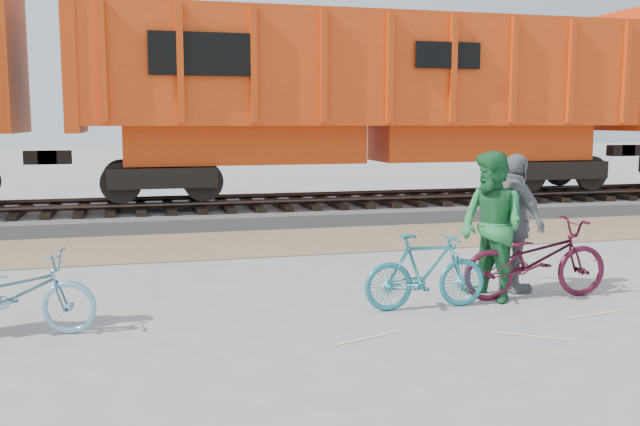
{
  "coord_description": "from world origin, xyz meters",
  "views": [
    {
      "loc": [
        -3.4,
        -7.91,
        2.34
      ],
      "look_at": [
        -0.92,
        1.5,
        1.09
      ],
      "focal_mm": 40.0,
      "sensor_mm": 36.0,
      "label": 1
    }
  ],
  "objects_px": {
    "person_man": "(492,226)",
    "person_woman": "(514,223)",
    "bicycle_blue": "(14,293)",
    "bicycle_teal": "(426,271)",
    "hopper_car_center": "(368,94)",
    "bicycle_maroon": "(536,259)"
  },
  "relations": [
    {
      "from": "person_man",
      "to": "person_woman",
      "type": "distance_m",
      "value": 0.63
    },
    {
      "from": "bicycle_blue",
      "to": "person_woman",
      "type": "bearing_deg",
      "value": -76.13
    },
    {
      "from": "bicycle_blue",
      "to": "bicycle_teal",
      "type": "distance_m",
      "value": 4.81
    },
    {
      "from": "hopper_car_center",
      "to": "bicycle_maroon",
      "type": "distance_m",
      "value": 9.03
    },
    {
      "from": "bicycle_blue",
      "to": "bicycle_teal",
      "type": "bearing_deg",
      "value": -81.42
    },
    {
      "from": "person_man",
      "to": "person_woman",
      "type": "bearing_deg",
      "value": 107.38
    },
    {
      "from": "bicycle_maroon",
      "to": "bicycle_teal",
      "type": "bearing_deg",
      "value": 97.32
    },
    {
      "from": "bicycle_blue",
      "to": "bicycle_maroon",
      "type": "distance_m",
      "value": 6.43
    },
    {
      "from": "bicycle_blue",
      "to": "person_woman",
      "type": "distance_m",
      "value": 6.36
    },
    {
      "from": "hopper_car_center",
      "to": "person_woman",
      "type": "bearing_deg",
      "value": -94.47
    },
    {
      "from": "bicycle_teal",
      "to": "bicycle_maroon",
      "type": "bearing_deg",
      "value": -83.99
    },
    {
      "from": "bicycle_teal",
      "to": "person_man",
      "type": "distance_m",
      "value": 1.14
    },
    {
      "from": "bicycle_maroon",
      "to": "bicycle_blue",
      "type": "bearing_deg",
      "value": 92.37
    },
    {
      "from": "bicycle_maroon",
      "to": "person_man",
      "type": "xyz_separation_m",
      "value": [
        -0.62,
        0.06,
        0.45
      ]
    },
    {
      "from": "bicycle_blue",
      "to": "person_woman",
      "type": "relative_size",
      "value": 0.93
    },
    {
      "from": "bicycle_blue",
      "to": "person_woman",
      "type": "xyz_separation_m",
      "value": [
        6.33,
        0.4,
        0.49
      ]
    },
    {
      "from": "hopper_car_center",
      "to": "person_woman",
      "type": "distance_m",
      "value": 8.55
    },
    {
      "from": "hopper_car_center",
      "to": "person_man",
      "type": "bearing_deg",
      "value": -97.74
    },
    {
      "from": "bicycle_blue",
      "to": "person_man",
      "type": "xyz_separation_m",
      "value": [
        5.81,
        0.06,
        0.52
      ]
    },
    {
      "from": "person_man",
      "to": "hopper_car_center",
      "type": "bearing_deg",
      "value": 156.66
    },
    {
      "from": "bicycle_teal",
      "to": "person_woman",
      "type": "relative_size",
      "value": 0.84
    },
    {
      "from": "bicycle_blue",
      "to": "person_man",
      "type": "height_order",
      "value": "person_man"
    }
  ]
}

